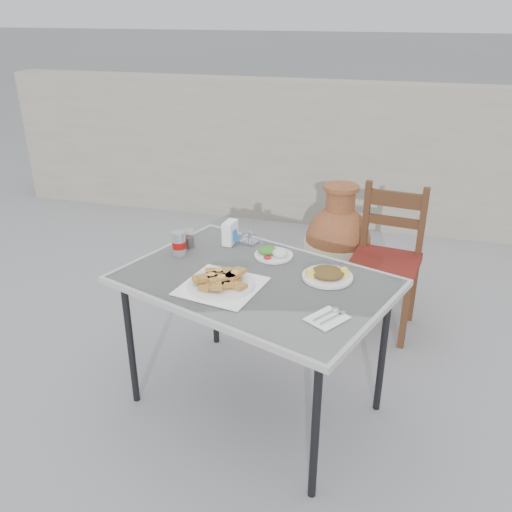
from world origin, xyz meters
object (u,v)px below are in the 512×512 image
(cafe_table, at_px, (255,287))
(cola_glass, at_px, (188,239))
(salad_chopped_plate, at_px, (328,274))
(soda_can, at_px, (179,244))
(condiment_caddy, at_px, (249,239))
(terracotta_urn, at_px, (337,245))
(salad_rice_plate, at_px, (273,253))
(chair, at_px, (386,259))
(pide_plate, at_px, (221,280))
(napkin_holder, at_px, (230,233))

(cafe_table, xyz_separation_m, cola_glass, (-0.40, 0.23, 0.09))
(salad_chopped_plate, height_order, cola_glass, cola_glass)
(cafe_table, bearing_deg, soda_can, 162.26)
(condiment_caddy, bearing_deg, terracotta_urn, 68.35)
(cola_glass, distance_m, terracotta_urn, 1.22)
(soda_can, bearing_deg, salad_rice_plate, 13.66)
(soda_can, height_order, cola_glass, soda_can)
(condiment_caddy, bearing_deg, salad_chopped_plate, -32.60)
(soda_can, distance_m, chair, 1.25)
(pide_plate, height_order, napkin_holder, napkin_holder)
(cafe_table, height_order, napkin_holder, napkin_holder)
(cola_glass, height_order, chair, chair)
(cola_glass, relative_size, chair, 0.10)
(cafe_table, distance_m, terracotta_urn, 1.27)
(condiment_caddy, bearing_deg, pide_plate, -88.04)
(soda_can, bearing_deg, cola_glass, 87.69)
(soda_can, bearing_deg, pide_plate, -39.98)
(condiment_caddy, bearing_deg, chair, 39.51)
(salad_chopped_plate, height_order, soda_can, soda_can)
(salad_chopped_plate, bearing_deg, terracotta_urn, 94.55)
(napkin_holder, bearing_deg, terracotta_urn, 69.80)
(napkin_holder, bearing_deg, cola_glass, -147.45)
(napkin_holder, bearing_deg, chair, 43.13)
(soda_can, relative_size, napkin_holder, 1.02)
(salad_chopped_plate, relative_size, napkin_holder, 1.92)
(pide_plate, relative_size, cola_glass, 4.22)
(pide_plate, bearing_deg, salad_chopped_plate, 25.21)
(condiment_caddy, distance_m, terracotta_urn, 0.99)
(terracotta_urn, bearing_deg, salad_rice_plate, -100.85)
(cola_glass, relative_size, napkin_holder, 0.76)
(cafe_table, distance_m, salad_rice_plate, 0.24)
(salad_chopped_plate, relative_size, soda_can, 1.89)
(soda_can, xyz_separation_m, napkin_holder, (0.19, 0.19, -0.00))
(cafe_table, relative_size, cola_glass, 15.28)
(pide_plate, xyz_separation_m, cola_glass, (-0.29, 0.34, 0.01))
(salad_chopped_plate, distance_m, terracotta_urn, 1.19)
(salad_rice_plate, bearing_deg, cola_glass, -179.55)
(cola_glass, height_order, condiment_caddy, cola_glass)
(pide_plate, height_order, soda_can, soda_can)
(cafe_table, bearing_deg, terracotta_urn, 80.17)
(pide_plate, bearing_deg, cola_glass, 129.79)
(cola_glass, bearing_deg, salad_rice_plate, 0.45)
(pide_plate, height_order, chair, chair)
(soda_can, distance_m, terracotta_urn, 1.31)
(condiment_caddy, xyz_separation_m, terracotta_urn, (0.34, 0.86, -0.36))
(salad_rice_plate, distance_m, soda_can, 0.44)
(salad_rice_plate, relative_size, napkin_holder, 1.59)
(condiment_caddy, bearing_deg, cafe_table, -69.91)
(salad_chopped_plate, height_order, chair, chair)
(chair, distance_m, terracotta_urn, 0.46)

